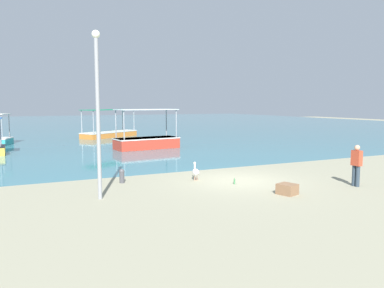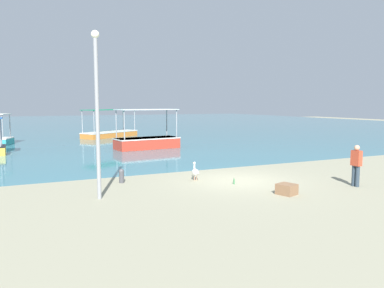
% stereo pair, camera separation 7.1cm
% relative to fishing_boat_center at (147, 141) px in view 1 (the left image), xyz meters
% --- Properties ---
extents(ground, '(120.00, 120.00, 0.00)m').
position_rel_fishing_boat_center_xyz_m(ground, '(0.07, -12.79, -0.58)').
color(ground, gray).
extents(harbor_water, '(110.00, 90.00, 0.00)m').
position_rel_fishing_boat_center_xyz_m(harbor_water, '(0.07, 35.21, -0.58)').
color(harbor_water, teal).
rests_on(harbor_water, ground).
extents(fishing_boat_center, '(4.88, 2.45, 2.92)m').
position_rel_fishing_boat_center_xyz_m(fishing_boat_center, '(0.00, 0.00, 0.00)').
color(fishing_boat_center, '#BB3625').
rests_on(fishing_boat_center, harbor_water).
extents(fishing_boat_outer, '(6.12, 4.77, 2.74)m').
position_rel_fishing_boat_center_xyz_m(fishing_boat_outer, '(-0.44, 10.65, -0.08)').
color(fishing_boat_outer, orange).
rests_on(fishing_boat_outer, harbor_water).
extents(pelican, '(0.37, 0.80, 0.80)m').
position_rel_fishing_boat_center_xyz_m(pelican, '(-1.65, -11.97, -0.21)').
color(pelican, '#E0997A').
rests_on(pelican, ground).
extents(lamp_post, '(0.28, 0.28, 5.80)m').
position_rel_fishing_boat_center_xyz_m(lamp_post, '(-6.06, -13.42, 2.68)').
color(lamp_post, gray).
rests_on(lamp_post, ground).
extents(mooring_bollard, '(0.22, 0.22, 0.61)m').
position_rel_fishing_boat_center_xyz_m(mooring_bollard, '(-4.70, -11.12, -0.26)').
color(mooring_bollard, '#47474C').
rests_on(mooring_bollard, ground).
extents(fisherman_standing, '(0.23, 0.41, 1.69)m').
position_rel_fishing_boat_center_xyz_m(fisherman_standing, '(3.75, -15.74, 0.32)').
color(fisherman_standing, '#2D3B48').
rests_on(fisherman_standing, ground).
extents(cargo_crate, '(0.76, 0.79, 0.39)m').
position_rel_fishing_boat_center_xyz_m(cargo_crate, '(0.36, -15.65, -0.39)').
color(cargo_crate, brown).
rests_on(cargo_crate, ground).
extents(glass_bottle, '(0.07, 0.07, 0.27)m').
position_rel_fishing_boat_center_xyz_m(glass_bottle, '(-0.49, -13.31, -0.48)').
color(glass_bottle, '#3F7F4C').
rests_on(glass_bottle, ground).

